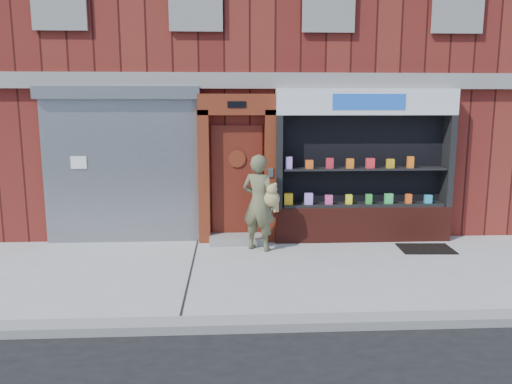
{
  "coord_description": "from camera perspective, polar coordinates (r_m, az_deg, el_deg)",
  "views": [
    {
      "loc": [
        -0.9,
        -7.84,
        2.69
      ],
      "look_at": [
        -0.43,
        1.0,
        1.14
      ],
      "focal_mm": 35.0,
      "sensor_mm": 36.0,
      "label": 1
    }
  ],
  "objects": [
    {
      "name": "pharmacy_bay",
      "position": [
        10.09,
        12.16,
        2.19
      ],
      "size": [
        3.5,
        0.41,
        3.0
      ],
      "color": "#561C14",
      "rests_on": "ground"
    },
    {
      "name": "building",
      "position": [
        13.92,
        0.67,
        15.3
      ],
      "size": [
        12.0,
        8.16,
        8.0
      ],
      "color": "#5E1A15",
      "rests_on": "ground"
    },
    {
      "name": "curb",
      "position": [
        6.33,
        5.56,
        -14.68
      ],
      "size": [
        60.0,
        0.3,
        0.12
      ],
      "primitive_type": "cube",
      "color": "gray",
      "rests_on": "ground"
    },
    {
      "name": "ground",
      "position": [
        8.33,
        3.33,
        -8.93
      ],
      "size": [
        80.0,
        80.0,
        0.0
      ],
      "primitive_type": "plane",
      "color": "#9E9E99",
      "rests_on": "ground"
    },
    {
      "name": "shutter_bay",
      "position": [
        10.03,
        -15.18,
        4.01
      ],
      "size": [
        3.1,
        0.3,
        3.04
      ],
      "color": "gray",
      "rests_on": "ground"
    },
    {
      "name": "woman",
      "position": [
        9.26,
        0.43,
        -1.18
      ],
      "size": [
        0.78,
        0.7,
        1.8
      ],
      "color": "brown",
      "rests_on": "ground"
    },
    {
      "name": "doormat",
      "position": [
        10.01,
        18.84,
        -6.15
      ],
      "size": [
        1.02,
        0.74,
        0.02
      ],
      "primitive_type": "cube",
      "rotation": [
        0.0,
        0.0,
        -0.05
      ],
      "color": "black",
      "rests_on": "ground"
    },
    {
      "name": "red_door_bay",
      "position": [
        9.78,
        -2.17,
        2.66
      ],
      "size": [
        1.52,
        0.58,
        2.9
      ],
      "color": "#5F2110",
      "rests_on": "ground"
    }
  ]
}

